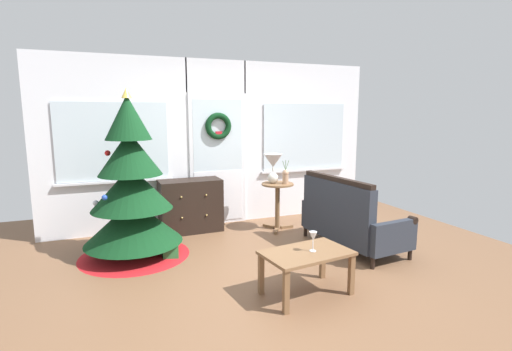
{
  "coord_description": "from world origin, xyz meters",
  "views": [
    {
      "loc": [
        -1.65,
        -3.74,
        1.76
      ],
      "look_at": [
        0.05,
        0.55,
        1.0
      ],
      "focal_mm": 27.01,
      "sensor_mm": 36.0,
      "label": 1
    }
  ],
  "objects_px": {
    "dresser_cabinet": "(191,206)",
    "coffee_table": "(307,258)",
    "wine_glass": "(313,237)",
    "settee_sofa": "(348,220)",
    "side_table": "(278,197)",
    "flower_vase": "(286,176)",
    "gift_box": "(170,251)",
    "christmas_tree": "(132,196)",
    "table_lamp": "(273,164)"
  },
  "relations": [
    {
      "from": "dresser_cabinet",
      "to": "coffee_table",
      "type": "height_order",
      "value": "dresser_cabinet"
    },
    {
      "from": "wine_glass",
      "to": "gift_box",
      "type": "height_order",
      "value": "wine_glass"
    },
    {
      "from": "settee_sofa",
      "to": "gift_box",
      "type": "xyz_separation_m",
      "value": [
        -2.22,
        0.49,
        -0.28
      ]
    },
    {
      "from": "coffee_table",
      "to": "gift_box",
      "type": "distance_m",
      "value": 1.82
    },
    {
      "from": "dresser_cabinet",
      "to": "settee_sofa",
      "type": "xyz_separation_m",
      "value": [
        1.74,
        -1.48,
        -0.01
      ]
    },
    {
      "from": "christmas_tree",
      "to": "gift_box",
      "type": "bearing_deg",
      "value": -33.28
    },
    {
      "from": "dresser_cabinet",
      "to": "table_lamp",
      "type": "distance_m",
      "value": 1.37
    },
    {
      "from": "dresser_cabinet",
      "to": "table_lamp",
      "type": "bearing_deg",
      "value": -16.84
    },
    {
      "from": "settee_sofa",
      "to": "side_table",
      "type": "distance_m",
      "value": 1.2
    },
    {
      "from": "settee_sofa",
      "to": "wine_glass",
      "type": "height_order",
      "value": "settee_sofa"
    },
    {
      "from": "gift_box",
      "to": "settee_sofa",
      "type": "bearing_deg",
      "value": -12.45
    },
    {
      "from": "settee_sofa",
      "to": "gift_box",
      "type": "distance_m",
      "value": 2.29
    },
    {
      "from": "dresser_cabinet",
      "to": "coffee_table",
      "type": "distance_m",
      "value": 2.5
    },
    {
      "from": "christmas_tree",
      "to": "table_lamp",
      "type": "bearing_deg",
      "value": 10.47
    },
    {
      "from": "wine_glass",
      "to": "gift_box",
      "type": "bearing_deg",
      "value": 128.53
    },
    {
      "from": "gift_box",
      "to": "table_lamp",
      "type": "bearing_deg",
      "value": 20.96
    },
    {
      "from": "flower_vase",
      "to": "dresser_cabinet",
      "type": "bearing_deg",
      "value": 161.15
    },
    {
      "from": "settee_sofa",
      "to": "table_lamp",
      "type": "height_order",
      "value": "table_lamp"
    },
    {
      "from": "christmas_tree",
      "to": "wine_glass",
      "type": "xyz_separation_m",
      "value": [
        1.54,
        -1.7,
        -0.18
      ]
    },
    {
      "from": "christmas_tree",
      "to": "side_table",
      "type": "height_order",
      "value": "christmas_tree"
    },
    {
      "from": "dresser_cabinet",
      "to": "settee_sofa",
      "type": "height_order",
      "value": "settee_sofa"
    },
    {
      "from": "side_table",
      "to": "gift_box",
      "type": "relative_size",
      "value": 3.84
    },
    {
      "from": "side_table",
      "to": "gift_box",
      "type": "distance_m",
      "value": 1.86
    },
    {
      "from": "wine_glass",
      "to": "flower_vase",
      "type": "bearing_deg",
      "value": 71.43
    },
    {
      "from": "christmas_tree",
      "to": "settee_sofa",
      "type": "height_order",
      "value": "christmas_tree"
    },
    {
      "from": "christmas_tree",
      "to": "settee_sofa",
      "type": "relative_size",
      "value": 1.35
    },
    {
      "from": "christmas_tree",
      "to": "dresser_cabinet",
      "type": "bearing_deg",
      "value": 40.26
    },
    {
      "from": "settee_sofa",
      "to": "side_table",
      "type": "xyz_separation_m",
      "value": [
        -0.5,
        1.08,
        0.13
      ]
    },
    {
      "from": "coffee_table",
      "to": "wine_glass",
      "type": "bearing_deg",
      "value": -11.97
    },
    {
      "from": "dresser_cabinet",
      "to": "wine_glass",
      "type": "distance_m",
      "value": 2.53
    },
    {
      "from": "wine_glass",
      "to": "coffee_table",
      "type": "bearing_deg",
      "value": 168.03
    },
    {
      "from": "dresser_cabinet",
      "to": "flower_vase",
      "type": "relative_size",
      "value": 2.6
    },
    {
      "from": "side_table",
      "to": "table_lamp",
      "type": "relative_size",
      "value": 1.61
    },
    {
      "from": "settee_sofa",
      "to": "table_lamp",
      "type": "relative_size",
      "value": 3.44
    },
    {
      "from": "dresser_cabinet",
      "to": "settee_sofa",
      "type": "bearing_deg",
      "value": -40.37
    },
    {
      "from": "christmas_tree",
      "to": "gift_box",
      "type": "xyz_separation_m",
      "value": [
        0.39,
        -0.26,
        -0.66
      ]
    },
    {
      "from": "settee_sofa",
      "to": "gift_box",
      "type": "height_order",
      "value": "settee_sofa"
    },
    {
      "from": "settee_sofa",
      "to": "coffee_table",
      "type": "bearing_deg",
      "value": -140.12
    },
    {
      "from": "side_table",
      "to": "wine_glass",
      "type": "bearing_deg",
      "value": -105.48
    },
    {
      "from": "side_table",
      "to": "dresser_cabinet",
      "type": "bearing_deg",
      "value": 162.23
    },
    {
      "from": "wine_glass",
      "to": "side_table",
      "type": "bearing_deg",
      "value": 74.52
    },
    {
      "from": "table_lamp",
      "to": "flower_vase",
      "type": "relative_size",
      "value": 1.26
    },
    {
      "from": "side_table",
      "to": "christmas_tree",
      "type": "bearing_deg",
      "value": -170.88
    },
    {
      "from": "flower_vase",
      "to": "christmas_tree",
      "type": "bearing_deg",
      "value": -172.82
    },
    {
      "from": "coffee_table",
      "to": "dresser_cabinet",
      "type": "bearing_deg",
      "value": 104.21
    },
    {
      "from": "settee_sofa",
      "to": "side_table",
      "type": "relative_size",
      "value": 2.13
    },
    {
      "from": "gift_box",
      "to": "christmas_tree",
      "type": "bearing_deg",
      "value": 146.72
    },
    {
      "from": "table_lamp",
      "to": "christmas_tree",
      "type": "bearing_deg",
      "value": -169.53
    },
    {
      "from": "dresser_cabinet",
      "to": "wine_glass",
      "type": "relative_size",
      "value": 4.67
    },
    {
      "from": "settee_sofa",
      "to": "side_table",
      "type": "height_order",
      "value": "settee_sofa"
    }
  ]
}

